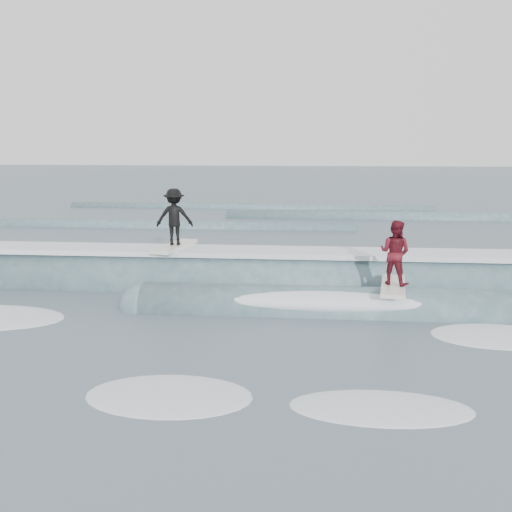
{
  "coord_description": "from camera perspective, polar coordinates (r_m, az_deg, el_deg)",
  "views": [
    {
      "loc": [
        1.3,
        -12.16,
        4.09
      ],
      "look_at": [
        0.0,
        2.41,
        1.1
      ],
      "focal_mm": 40.0,
      "sensor_mm": 36.0,
      "label": 1
    }
  ],
  "objects": [
    {
      "name": "ground",
      "position": [
        12.9,
        -0.96,
        -6.94
      ],
      "size": [
        160.0,
        160.0,
        0.0
      ],
      "primitive_type": "plane",
      "color": "#40535E",
      "rests_on": "ground"
    },
    {
      "name": "breaking_wave",
      "position": [
        15.64,
        1.65,
        -3.44
      ],
      "size": [
        20.42,
        3.79,
        2.03
      ],
      "color": "#3A5C62",
      "rests_on": "ground"
    },
    {
      "name": "surfer_black",
      "position": [
        16.15,
        -8.15,
        3.59
      ],
      "size": [
        1.09,
        2.07,
        1.68
      ],
      "color": "silver",
      "rests_on": "ground"
    },
    {
      "name": "surfer_red",
      "position": [
        13.8,
        13.7,
        -0.13
      ],
      "size": [
        0.93,
        2.06,
        1.63
      ],
      "color": "silver",
      "rests_on": "ground"
    },
    {
      "name": "whitewater",
      "position": [
        12.14,
        -9.64,
        -8.32
      ],
      "size": [
        15.66,
        7.17,
        0.1
      ],
      "color": "white",
      "rests_on": "ground"
    },
    {
      "name": "far_swells",
      "position": [
        30.1,
        3.52,
        3.72
      ],
      "size": [
        37.43,
        8.65,
        0.8
      ],
      "color": "#3A5C62",
      "rests_on": "ground"
    }
  ]
}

